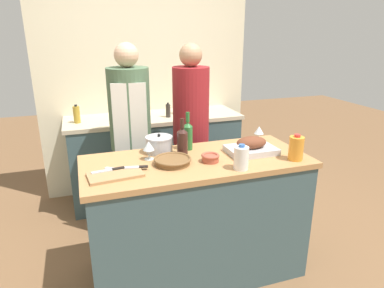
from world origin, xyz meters
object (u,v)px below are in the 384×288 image
Objects in this scene: wine_glass_right at (259,131)px; knife_bread at (137,167)px; cutting_board at (115,175)px; stock_pot at (159,145)px; wine_bottle_dark at (188,135)px; wicker_basket at (173,161)px; mixing_bowl at (210,158)px; condiment_bottle_short at (168,111)px; person_cook_guest at (191,129)px; knife_paring at (116,169)px; person_cook_aproned at (131,134)px; condiment_bottle_tall at (77,115)px; roasting_pan at (251,147)px; juice_jug at (296,148)px; knife_chef at (109,170)px; milk_jug at (241,158)px; wine_glass_left at (149,146)px; condiment_bottle_extra at (176,105)px; wine_bottle_green at (182,141)px.

knife_bread is at bearing -164.67° from wine_glass_right.
cutting_board is 0.50m from stock_pot.
wicker_basket is at bearing -126.80° from wine_bottle_dark.
mixing_bowl is 0.82× the size of condiment_bottle_short.
person_cook_guest is (0.06, -0.57, -0.05)m from condiment_bottle_short.
wicker_basket is 0.38m from knife_paring.
person_cook_aproned is (-0.42, 0.81, -0.02)m from mixing_bowl.
condiment_bottle_tall is at bearing 116.75° from stock_pot.
roasting_pan is 0.32m from juice_jug.
roasting_pan reaches higher than knife_chef.
condiment_bottle_tall is at bearing 131.81° from roasting_pan.
milk_jug is at bearing -48.28° from stock_pot.
roasting_pan reaches higher than cutting_board.
knife_bread is 0.81m from person_cook_aproned.
condiment_bottle_extra reaches higher than wine_glass_left.
condiment_bottle_tall is at bearing 120.42° from wine_bottle_green.
knife_chef is 1.52m from condiment_bottle_short.
juice_jug is at bearing -47.57° from condiment_bottle_tall.
wine_bottle_green reaches higher than condiment_bottle_tall.
wine_bottle_dark is 1.59× the size of condiment_bottle_tall.
wine_glass_left is 0.64m from person_cook_aproned.
wicker_basket is 0.42m from knife_chef.
person_cook_aproned reaches higher than roasting_pan.
wine_bottle_green is (0.51, 0.24, 0.10)m from cutting_board.
mixing_bowl is 0.46× the size of wine_bottle_green.
cutting_board is at bearing -160.30° from knife_bread.
condiment_bottle_tall is at bearing 121.12° from mixing_bowl.
wine_glass_right is (0.61, 0.00, -0.02)m from wine_bottle_dark.
roasting_pan is 1.22× the size of wine_bottle_dark.
wine_bottle_dark is 1.36m from condiment_bottle_tall.
stock_pot is at bearing 152.63° from juice_jug.
wine_glass_left is at bearing 28.72° from knife_chef.
stock_pot is 1.11m from condiment_bottle_short.
stock_pot is at bearing 147.11° from wine_bottle_green.
wine_bottle_dark is at bearing -47.82° from person_cook_aproned.
roasting_pan is 0.75m from person_cook_guest.
roasting_pan is 0.61m from wicker_basket.
milk_jug is at bearing -14.17° from knife_chef.
mixing_bowl is 0.62m from wine_glass_right.
person_cook_guest reaches higher than wine_glass_right.
knife_bread is 0.99m from person_cook_guest.
knife_bread is 0.09× the size of person_cook_guest.
person_cook_guest is at bearing 91.29° from milk_jug.
wine_glass_left is (-0.32, -0.12, -0.02)m from wine_bottle_dark.
wicker_basket is at bearing 171.18° from mixing_bowl.
condiment_bottle_short is (0.91, -0.06, -0.01)m from condiment_bottle_tall.
cutting_board is 0.35m from wine_glass_left.
wine_bottle_green is 0.12m from wine_bottle_dark.
cutting_board is at bearing -137.26° from stock_pot.
wine_bottle_green is 1.17m from condiment_bottle_short.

